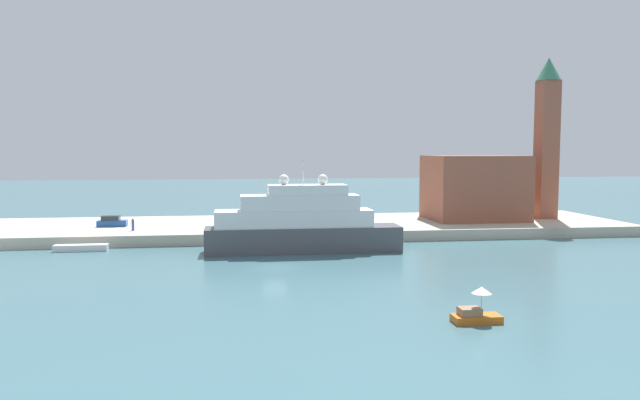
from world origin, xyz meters
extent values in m
plane|color=#3D6670|center=(0.00, 0.00, 0.00)|extent=(400.00, 400.00, 0.00)
cube|color=#B7AD99|center=(0.00, 27.70, 0.75)|extent=(110.00, 23.41, 1.50)
cube|color=#4C4C51|center=(4.13, 9.84, 1.56)|extent=(24.03, 4.75, 3.12)
cube|color=white|center=(2.92, 9.84, 4.16)|extent=(19.23, 4.37, 2.08)
cube|color=white|center=(3.65, 9.84, 6.12)|extent=(14.42, 3.99, 1.85)
cube|color=white|center=(4.61, 9.84, 7.66)|extent=(9.61, 3.61, 1.25)
cylinder|color=silver|center=(4.13, 9.84, 9.85)|extent=(0.16, 0.16, 3.13)
sphere|color=white|center=(6.53, 9.84, 8.92)|extent=(1.27, 1.27, 1.27)
sphere|color=white|center=(1.72, 9.84, 8.92)|extent=(1.27, 1.27, 1.27)
cube|color=#C66019|center=(13.23, -22.67, 0.28)|extent=(3.53, 1.55, 0.55)
cube|color=#8C6647|center=(12.70, -22.67, 0.83)|extent=(1.55, 1.24, 0.57)
cylinder|color=#B2B2B2|center=(13.58, -22.67, 1.34)|extent=(0.06, 0.06, 1.58)
cone|color=white|center=(13.58, -22.67, 2.39)|extent=(1.45, 1.45, 0.51)
cube|color=silver|center=(-23.26, 13.94, 0.41)|extent=(6.42, 1.45, 0.81)
cube|color=#93513D|center=(33.49, 28.10, 6.57)|extent=(14.40, 11.85, 10.14)
cube|color=#93513D|center=(45.48, 28.06, 12.53)|extent=(2.99, 2.99, 22.07)
cone|color=#387A5B|center=(45.48, 28.06, 25.38)|extent=(3.89, 3.89, 3.62)
cube|color=#1E4C99|center=(-21.89, 26.44, 1.94)|extent=(4.12, 1.74, 0.87)
cube|color=#262D33|center=(-22.09, 26.44, 2.72)|extent=(2.47, 1.56, 0.69)
cylinder|color=#334C8C|center=(-18.15, 21.26, 2.25)|extent=(0.36, 0.36, 1.51)
sphere|color=tan|center=(-18.15, 21.26, 3.13)|extent=(0.24, 0.24, 0.24)
cylinder|color=black|center=(6.49, 16.97, 1.92)|extent=(0.48, 0.48, 0.84)
camera|label=1|loc=(-3.97, -64.09, 12.55)|focal=34.12mm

